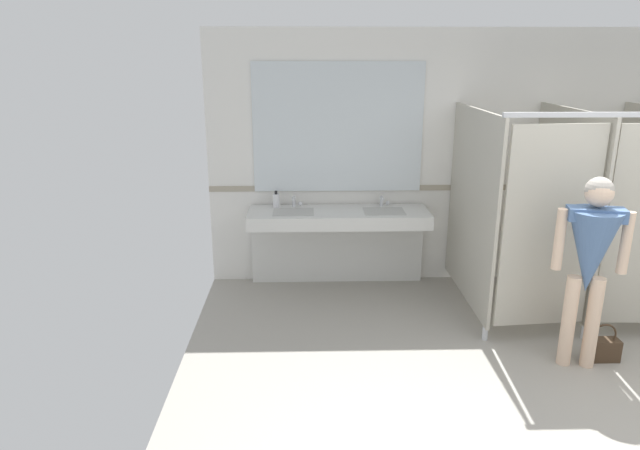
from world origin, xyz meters
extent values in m
cube|color=silver|center=(0.00, 2.66, 1.35)|extent=(7.06, 0.12, 2.71)
cube|color=#9E937F|center=(0.00, 2.59, 1.05)|extent=(7.06, 0.01, 0.06)
cube|color=silver|center=(-2.15, 2.30, 0.81)|extent=(1.88, 0.56, 0.14)
cube|color=silver|center=(-2.15, 2.54, 0.37)|extent=(1.88, 0.08, 0.74)
cube|color=#ADADA8|center=(-2.62, 2.27, 0.83)|extent=(0.42, 0.31, 0.11)
cylinder|color=silver|center=(-2.62, 2.49, 0.93)|extent=(0.04, 0.04, 0.11)
cylinder|color=silver|center=(-2.62, 2.43, 0.98)|extent=(0.03, 0.11, 0.03)
sphere|color=silver|center=(-2.55, 2.50, 0.91)|extent=(0.04, 0.04, 0.04)
cube|color=#ADADA8|center=(-1.68, 2.27, 0.83)|extent=(0.42, 0.31, 0.11)
cylinder|color=silver|center=(-1.68, 2.49, 0.93)|extent=(0.04, 0.04, 0.11)
cylinder|color=silver|center=(-1.68, 2.43, 0.98)|extent=(0.03, 0.11, 0.03)
sphere|color=silver|center=(-1.61, 2.50, 0.91)|extent=(0.04, 0.04, 0.04)
cube|color=silver|center=(-2.15, 2.59, 1.70)|extent=(1.78, 0.02, 1.35)
cube|color=#B2AD9E|center=(-0.90, 1.82, 1.04)|extent=(0.03, 1.51, 1.84)
cylinder|color=silver|center=(-0.90, 1.12, 0.06)|extent=(0.05, 0.05, 0.12)
cube|color=#B2AD9E|center=(-0.01, 1.82, 1.04)|extent=(0.03, 1.51, 1.84)
cylinder|color=silver|center=(-0.01, 1.12, 0.06)|extent=(0.05, 0.05, 0.12)
cube|color=#B2AD9E|center=(-0.45, 1.09, 1.04)|extent=(0.81, 0.10, 1.74)
cylinder|color=beige|center=(-0.20, 0.67, 0.38)|extent=(0.11, 0.11, 0.77)
cylinder|color=beige|center=(-0.38, 0.71, 0.38)|extent=(0.11, 0.11, 0.77)
cone|color=#4C6B99|center=(-0.29, 0.69, 0.98)|extent=(0.48, 0.48, 0.66)
cube|color=#4C6B99|center=(-0.29, 0.69, 1.28)|extent=(0.44, 0.24, 0.10)
cylinder|color=beige|center=(-0.06, 0.64, 1.07)|extent=(0.08, 0.08, 0.49)
cylinder|color=beige|center=(-0.52, 0.74, 1.07)|extent=(0.08, 0.08, 0.49)
sphere|color=beige|center=(-0.29, 0.69, 1.45)|extent=(0.21, 0.21, 0.21)
sphere|color=#A59E93|center=(-0.29, 0.70, 1.46)|extent=(0.21, 0.21, 0.21)
cube|color=#3F2D1E|center=(-0.04, 0.75, 0.09)|extent=(0.27, 0.13, 0.19)
torus|color=#3F2D1E|center=(-0.04, 0.75, 0.23)|extent=(0.21, 0.02, 0.21)
cylinder|color=white|center=(-2.80, 2.47, 0.95)|extent=(0.07, 0.07, 0.14)
cylinder|color=black|center=(-2.80, 2.47, 1.04)|extent=(0.03, 0.03, 0.04)
camera|label=1|loc=(-2.49, -3.38, 2.44)|focal=31.77mm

